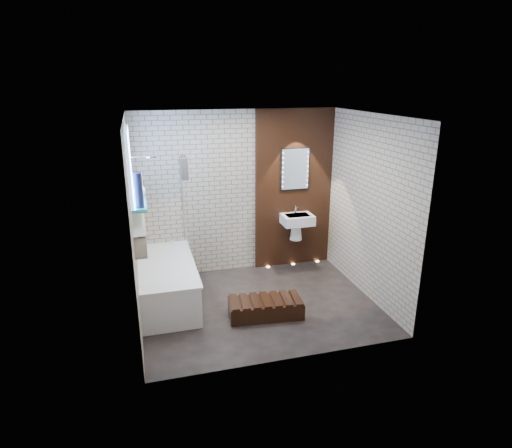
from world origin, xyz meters
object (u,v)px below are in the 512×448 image
object	(u,v)px
bathtub	(167,282)
walnut_step	(265,308)
washbasin	(297,223)
led_mirror	(295,169)
bath_screen	(185,205)

from	to	relation	value
bathtub	walnut_step	size ratio (longest dim) A/B	1.79
washbasin	led_mirror	size ratio (longest dim) A/B	0.83
bathtub	led_mirror	bearing A→B (deg)	19.78
bath_screen	walnut_step	world-z (taller)	bath_screen
bath_screen	bathtub	bearing A→B (deg)	-128.90
bathtub	bath_screen	bearing A→B (deg)	51.10
washbasin	led_mirror	world-z (taller)	led_mirror
bathtub	led_mirror	distance (m)	2.68
walnut_step	led_mirror	bearing A→B (deg)	58.51
bath_screen	washbasin	distance (m)	1.89
washbasin	walnut_step	size ratio (longest dim) A/B	0.60
bath_screen	led_mirror	distance (m)	1.89
walnut_step	bathtub	bearing A→B (deg)	148.31
bath_screen	washbasin	world-z (taller)	bath_screen
bath_screen	walnut_step	xyz separation A→B (m)	(0.88, -1.20, -1.17)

